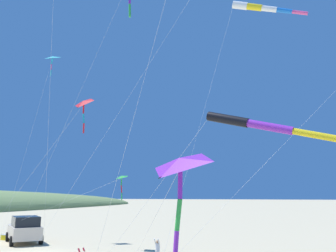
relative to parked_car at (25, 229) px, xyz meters
name	(u,v)px	position (x,y,z in m)	size (l,w,h in m)	color
parked_car	(25,229)	(0.00, 0.00, 0.00)	(4.46, 4.21, 1.85)	beige
cooler_box	(6,237)	(2.60, -0.98, -0.74)	(0.62, 0.42, 0.42)	yellow
person_child_grey_jacket	(157,249)	(-11.54, 3.46, -0.31)	(0.27, 0.35, 1.18)	#335199
kite_delta_long_streamer_right	(83,104)	(-5.69, 1.98, 8.18)	(11.31, 3.59, 9.59)	red
kite_windsock_black_fish_shape	(259,8)	(-16.44, -6.03, 17.22)	(8.84, 8.50, 19.06)	white
kite_delta_checkered_midright	(52,59)	(-0.26, -1.32, 13.32)	(3.60, 1.21, 14.59)	#1EB7C6
kite_delta_long_streamer_left	(121,178)	(-7.72, 0.35, 3.45)	(11.72, 2.21, 4.63)	green
kite_delta_blue_topmost	(179,166)	(-15.31, 11.38, 3.14)	(4.74, 4.89, 4.57)	purple
kite_windsock_teal_far_right	(266,126)	(-17.38, 6.85, 4.96)	(11.93, 1.27, 6.77)	black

